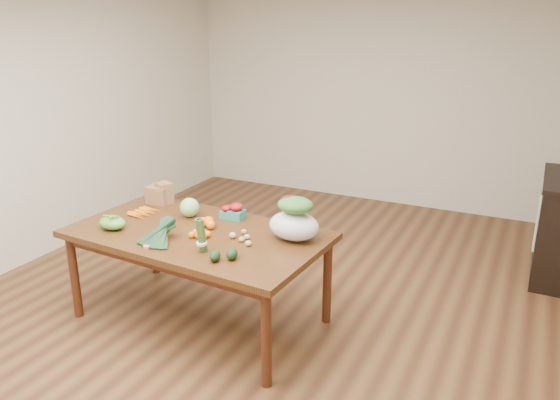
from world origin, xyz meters
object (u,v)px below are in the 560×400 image
at_px(kale_bunch, 156,233).
at_px(asparagus_bundle, 201,235).
at_px(cabbage, 190,207).
at_px(paper_bag, 159,193).
at_px(mandarin_cluster, 201,232).
at_px(salad_bag, 294,220).
at_px(dining_table, 199,276).

relative_size(kale_bunch, asparagus_bundle, 1.60).
bearing_deg(asparagus_bundle, cabbage, 135.22).
bearing_deg(kale_bunch, paper_bag, 130.22).
bearing_deg(cabbage, paper_bag, 159.63).
height_order(cabbage, mandarin_cluster, cabbage).
relative_size(paper_bag, mandarin_cluster, 1.47).
xyz_separation_m(cabbage, salad_bag, (0.96, -0.06, 0.07)).
height_order(dining_table, cabbage, cabbage).
distance_m(dining_table, kale_bunch, 0.57).
relative_size(paper_bag, kale_bunch, 0.66).
distance_m(dining_table, paper_bag, 0.92).
xyz_separation_m(paper_bag, salad_bag, (1.40, -0.22, 0.05)).
xyz_separation_m(mandarin_cluster, kale_bunch, (-0.22, -0.24, 0.04)).
xyz_separation_m(kale_bunch, salad_bag, (0.86, 0.51, 0.07)).
bearing_deg(dining_table, kale_bunch, -109.52).
height_order(kale_bunch, salad_bag, salad_bag).
distance_m(paper_bag, asparagus_bundle, 1.16).
distance_m(mandarin_cluster, asparagus_bundle, 0.29).
bearing_deg(cabbage, mandarin_cluster, -45.11).
distance_m(dining_table, cabbage, 0.57).
xyz_separation_m(asparagus_bundle, salad_bag, (0.48, 0.49, 0.02)).
relative_size(mandarin_cluster, salad_bag, 0.48).
distance_m(kale_bunch, asparagus_bundle, 0.38).
height_order(cabbage, kale_bunch, kale_bunch).
xyz_separation_m(paper_bag, asparagus_bundle, (0.92, -0.71, 0.03)).
height_order(dining_table, paper_bag, paper_bag).
xyz_separation_m(paper_bag, cabbage, (0.44, -0.16, -0.01)).
bearing_deg(kale_bunch, mandarin_cluster, 51.81).
relative_size(kale_bunch, salad_bag, 1.06).
height_order(dining_table, salad_bag, salad_bag).
distance_m(paper_bag, kale_bunch, 0.91).
xyz_separation_m(mandarin_cluster, salad_bag, (0.64, 0.27, 0.11)).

